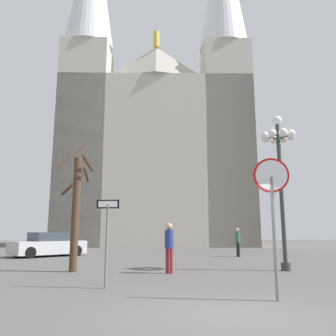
{
  "coord_description": "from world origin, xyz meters",
  "views": [
    {
      "loc": [
        -1.46,
        -6.4,
        1.43
      ],
      "look_at": [
        -0.2,
        17.08,
        5.82
      ],
      "focal_mm": 37.0,
      "sensor_mm": 36.0,
      "label": 1
    }
  ],
  "objects_px": {
    "parked_car_near_silver": "(49,245)",
    "pedestrian_standing": "(238,239)",
    "one_way_arrow_sign": "(107,232)",
    "pedestrian_walking": "(169,243)",
    "cathedral": "(156,134)",
    "street_lamp": "(279,158)",
    "bare_tree": "(76,208)",
    "stop_sign": "(272,199)"
  },
  "relations": [
    {
      "from": "parked_car_near_silver",
      "to": "pedestrian_standing",
      "type": "xyz_separation_m",
      "value": [
        11.46,
        -0.95,
        0.34
      ]
    },
    {
      "from": "one_way_arrow_sign",
      "to": "pedestrian_walking",
      "type": "height_order",
      "value": "one_way_arrow_sign"
    },
    {
      "from": "cathedral",
      "to": "pedestrian_standing",
      "type": "relative_size",
      "value": 24.47
    },
    {
      "from": "street_lamp",
      "to": "bare_tree",
      "type": "relative_size",
      "value": 1.21
    },
    {
      "from": "stop_sign",
      "to": "bare_tree",
      "type": "xyz_separation_m",
      "value": [
        -5.56,
        5.88,
        0.18
      ]
    },
    {
      "from": "pedestrian_walking",
      "to": "stop_sign",
      "type": "bearing_deg",
      "value": -68.62
    },
    {
      "from": "cathedral",
      "to": "street_lamp",
      "type": "relative_size",
      "value": 6.75
    },
    {
      "from": "street_lamp",
      "to": "pedestrian_standing",
      "type": "relative_size",
      "value": 3.62
    },
    {
      "from": "street_lamp",
      "to": "pedestrian_standing",
      "type": "xyz_separation_m",
      "value": [
        0.14,
        7.69,
        -3.35
      ]
    },
    {
      "from": "parked_car_near_silver",
      "to": "pedestrian_standing",
      "type": "distance_m",
      "value": 11.5
    },
    {
      "from": "cathedral",
      "to": "one_way_arrow_sign",
      "type": "height_order",
      "value": "cathedral"
    },
    {
      "from": "street_lamp",
      "to": "pedestrian_standing",
      "type": "height_order",
      "value": "street_lamp"
    },
    {
      "from": "stop_sign",
      "to": "cathedral",
      "type": "bearing_deg",
      "value": 93.62
    },
    {
      "from": "one_way_arrow_sign",
      "to": "stop_sign",
      "type": "bearing_deg",
      "value": -26.16
    },
    {
      "from": "cathedral",
      "to": "parked_car_near_silver",
      "type": "xyz_separation_m",
      "value": [
        -6.86,
        -17.18,
        -12.16
      ]
    },
    {
      "from": "pedestrian_walking",
      "to": "pedestrian_standing",
      "type": "bearing_deg",
      "value": 60.92
    },
    {
      "from": "one_way_arrow_sign",
      "to": "pedestrian_standing",
      "type": "relative_size",
      "value": 1.36
    },
    {
      "from": "cathedral",
      "to": "one_way_arrow_sign",
      "type": "relative_size",
      "value": 18.01
    },
    {
      "from": "stop_sign",
      "to": "street_lamp",
      "type": "relative_size",
      "value": 0.5
    },
    {
      "from": "bare_tree",
      "to": "one_way_arrow_sign",
      "type": "bearing_deg",
      "value": -66.99
    },
    {
      "from": "street_lamp",
      "to": "stop_sign",
      "type": "bearing_deg",
      "value": -113.14
    },
    {
      "from": "stop_sign",
      "to": "one_way_arrow_sign",
      "type": "relative_size",
      "value": 1.34
    },
    {
      "from": "stop_sign",
      "to": "street_lamp",
      "type": "xyz_separation_m",
      "value": [
        2.47,
        5.77,
        2.21
      ]
    },
    {
      "from": "stop_sign",
      "to": "parked_car_near_silver",
      "type": "height_order",
      "value": "stop_sign"
    },
    {
      "from": "cathedral",
      "to": "one_way_arrow_sign",
      "type": "distance_m",
      "value": 31.87
    },
    {
      "from": "cathedral",
      "to": "stop_sign",
      "type": "relative_size",
      "value": 13.4
    },
    {
      "from": "bare_tree",
      "to": "parked_car_near_silver",
      "type": "xyz_separation_m",
      "value": [
        -3.29,
        8.54,
        -1.68
      ]
    },
    {
      "from": "bare_tree",
      "to": "pedestrian_standing",
      "type": "distance_m",
      "value": 11.22
    },
    {
      "from": "stop_sign",
      "to": "pedestrian_standing",
      "type": "relative_size",
      "value": 1.83
    },
    {
      "from": "street_lamp",
      "to": "bare_tree",
      "type": "bearing_deg",
      "value": 179.22
    },
    {
      "from": "bare_tree",
      "to": "pedestrian_standing",
      "type": "bearing_deg",
      "value": 42.89
    },
    {
      "from": "cathedral",
      "to": "street_lamp",
      "type": "bearing_deg",
      "value": -80.19
    },
    {
      "from": "bare_tree",
      "to": "pedestrian_walking",
      "type": "height_order",
      "value": "bare_tree"
    },
    {
      "from": "cathedral",
      "to": "parked_car_near_silver",
      "type": "distance_m",
      "value": 22.14
    },
    {
      "from": "parked_car_near_silver",
      "to": "pedestrian_walking",
      "type": "height_order",
      "value": "pedestrian_walking"
    },
    {
      "from": "street_lamp",
      "to": "bare_tree",
      "type": "xyz_separation_m",
      "value": [
        -8.03,
        0.11,
        -2.02
      ]
    },
    {
      "from": "street_lamp",
      "to": "pedestrian_walking",
      "type": "height_order",
      "value": "street_lamp"
    },
    {
      "from": "pedestrian_standing",
      "to": "bare_tree",
      "type": "bearing_deg",
      "value": -137.11
    },
    {
      "from": "one_way_arrow_sign",
      "to": "parked_car_near_silver",
      "type": "distance_m",
      "value": 13.49
    },
    {
      "from": "pedestrian_standing",
      "to": "stop_sign",
      "type": "bearing_deg",
      "value": -100.95
    },
    {
      "from": "stop_sign",
      "to": "pedestrian_standing",
      "type": "bearing_deg",
      "value": 79.05
    },
    {
      "from": "one_way_arrow_sign",
      "to": "bare_tree",
      "type": "xyz_separation_m",
      "value": [
        -1.69,
        3.98,
        0.92
      ]
    }
  ]
}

